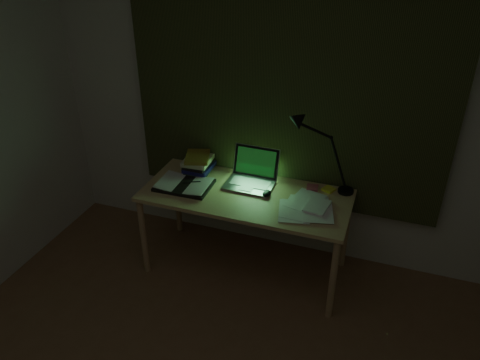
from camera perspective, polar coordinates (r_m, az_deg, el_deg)
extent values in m
cube|color=beige|center=(3.23, 5.79, 10.46)|extent=(3.50, 0.00, 2.50)
cube|color=#293018|center=(3.13, 5.79, 13.69)|extent=(2.20, 0.06, 2.00)
ellipsoid|color=black|center=(3.16, 3.30, -1.66)|extent=(0.06, 0.09, 0.03)
cube|color=yellow|center=(3.28, 10.76, -1.13)|extent=(0.10, 0.10, 0.02)
cube|color=#D45263|center=(3.28, 8.82, -0.92)|extent=(0.09, 0.09, 0.02)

